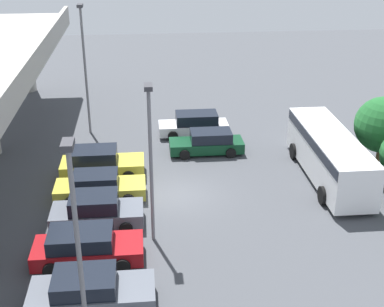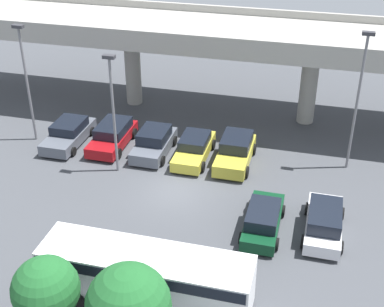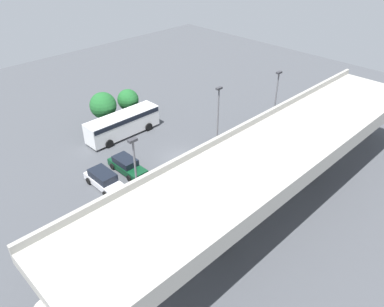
{
  "view_description": "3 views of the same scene",
  "coord_description": "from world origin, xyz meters",
  "px_view_note": "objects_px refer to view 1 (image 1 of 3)",
  "views": [
    {
      "loc": [
        -25.22,
        1.62,
        13.86
      ],
      "look_at": [
        0.3,
        -0.81,
        2.3
      ],
      "focal_mm": 50.0,
      "sensor_mm": 36.0,
      "label": 1
    },
    {
      "loc": [
        7.47,
        -24.75,
        17.38
      ],
      "look_at": [
        1.0,
        0.05,
        2.69
      ],
      "focal_mm": 50.0,
      "sensor_mm": 36.0,
      "label": 2
    },
    {
      "loc": [
        22.73,
        24.71,
        22.03
      ],
      "look_at": [
        -0.41,
        1.25,
        1.12
      ],
      "focal_mm": 35.0,
      "sensor_mm": 36.0,
      "label": 3
    }
  ],
  "objects_px": {
    "parked_car_2": "(96,211)",
    "lamp_post_near_aisle": "(77,240)",
    "parked_car_1": "(86,247)",
    "lamp_post_by_overpass": "(151,153)",
    "parked_car_0": "(90,292)",
    "parked_car_5": "(208,143)",
    "parked_car_6": "(195,124)",
    "lamp_post_mid_lot": "(85,61)",
    "parked_car_3": "(99,187)",
    "shuttle_bus": "(329,152)",
    "tree_front_centre": "(383,125)",
    "parked_car_4": "(101,163)"
  },
  "relations": [
    {
      "from": "parked_car_2",
      "to": "lamp_post_near_aisle",
      "type": "bearing_deg",
      "value": -88.14
    },
    {
      "from": "parked_car_1",
      "to": "lamp_post_by_overpass",
      "type": "distance_m",
      "value": 4.91
    },
    {
      "from": "parked_car_0",
      "to": "parked_car_1",
      "type": "relative_size",
      "value": 1.01
    },
    {
      "from": "parked_car_1",
      "to": "parked_car_5",
      "type": "xyz_separation_m",
      "value": [
        11.0,
        -6.62,
        -0.05
      ]
    },
    {
      "from": "parked_car_6",
      "to": "lamp_post_mid_lot",
      "type": "bearing_deg",
      "value": -9.08
    },
    {
      "from": "parked_car_2",
      "to": "lamp_post_by_overpass",
      "type": "bearing_deg",
      "value": -29.09
    },
    {
      "from": "parked_car_3",
      "to": "lamp_post_by_overpass",
      "type": "relative_size",
      "value": 0.64
    },
    {
      "from": "parked_car_6",
      "to": "lamp_post_mid_lot",
      "type": "xyz_separation_m",
      "value": [
        1.14,
        7.13,
        4.27
      ]
    },
    {
      "from": "lamp_post_mid_lot",
      "to": "parked_car_3",
      "type": "bearing_deg",
      "value": -172.63
    },
    {
      "from": "parked_car_6",
      "to": "shuttle_bus",
      "type": "distance_m",
      "value": 10.02
    },
    {
      "from": "lamp_post_mid_lot",
      "to": "parked_car_2",
      "type": "bearing_deg",
      "value": -174.03
    },
    {
      "from": "lamp_post_mid_lot",
      "to": "tree_front_centre",
      "type": "xyz_separation_m",
      "value": [
        -7.92,
        -17.11,
        -2.05
      ]
    },
    {
      "from": "parked_car_2",
      "to": "parked_car_4",
      "type": "xyz_separation_m",
      "value": [
        5.35,
        0.12,
        0.04
      ]
    },
    {
      "from": "parked_car_0",
      "to": "parked_car_6",
      "type": "distance_m",
      "value": 17.97
    },
    {
      "from": "tree_front_centre",
      "to": "lamp_post_mid_lot",
      "type": "bearing_deg",
      "value": 65.17
    },
    {
      "from": "parked_car_1",
      "to": "parked_car_4",
      "type": "bearing_deg",
      "value": 89.15
    },
    {
      "from": "parked_car_1",
      "to": "lamp_post_mid_lot",
      "type": "xyz_separation_m",
      "value": [
        15.2,
        1.03,
        4.28
      ]
    },
    {
      "from": "parked_car_1",
      "to": "lamp_post_by_overpass",
      "type": "bearing_deg",
      "value": 26.92
    },
    {
      "from": "parked_car_1",
      "to": "parked_car_3",
      "type": "xyz_separation_m",
      "value": [
        5.66,
        -0.2,
        -0.06
      ]
    },
    {
      "from": "parked_car_0",
      "to": "parked_car_4",
      "type": "xyz_separation_m",
      "value": [
        11.32,
        0.29,
        0.09
      ]
    },
    {
      "from": "parked_car_1",
      "to": "lamp_post_near_aisle",
      "type": "bearing_deg",
      "value": -84.59
    },
    {
      "from": "parked_car_3",
      "to": "parked_car_4",
      "type": "distance_m",
      "value": 2.67
    },
    {
      "from": "lamp_post_by_overpass",
      "to": "parked_car_5",
      "type": "bearing_deg",
      "value": -21.24
    },
    {
      "from": "parked_car_4",
      "to": "lamp_post_near_aisle",
      "type": "xyz_separation_m",
      "value": [
        -13.78,
        -0.39,
        3.87
      ]
    },
    {
      "from": "parked_car_1",
      "to": "parked_car_2",
      "type": "relative_size",
      "value": 1.07
    },
    {
      "from": "parked_car_2",
      "to": "lamp_post_mid_lot",
      "type": "bearing_deg",
      "value": 95.97
    },
    {
      "from": "parked_car_2",
      "to": "parked_car_6",
      "type": "relative_size",
      "value": 0.94
    },
    {
      "from": "parked_car_1",
      "to": "parked_car_6",
      "type": "bearing_deg",
      "value": 66.57
    },
    {
      "from": "parked_car_1",
      "to": "lamp_post_mid_lot",
      "type": "relative_size",
      "value": 0.55
    },
    {
      "from": "parked_car_0",
      "to": "lamp_post_by_overpass",
      "type": "bearing_deg",
      "value": 60.67
    },
    {
      "from": "parked_car_6",
      "to": "lamp_post_near_aisle",
      "type": "height_order",
      "value": "lamp_post_near_aisle"
    },
    {
      "from": "parked_car_2",
      "to": "shuttle_bus",
      "type": "xyz_separation_m",
      "value": [
        3.84,
        -12.73,
        0.86
      ]
    },
    {
      "from": "parked_car_5",
      "to": "lamp_post_near_aisle",
      "type": "relative_size",
      "value": 0.58
    },
    {
      "from": "shuttle_bus",
      "to": "lamp_post_by_overpass",
      "type": "relative_size",
      "value": 1.22
    },
    {
      "from": "parked_car_5",
      "to": "parked_car_6",
      "type": "bearing_deg",
      "value": -80.17
    },
    {
      "from": "parked_car_5",
      "to": "tree_front_centre",
      "type": "height_order",
      "value": "tree_front_centre"
    },
    {
      "from": "parked_car_0",
      "to": "parked_car_6",
      "type": "xyz_separation_m",
      "value": [
        17.05,
        -5.68,
        0.05
      ]
    },
    {
      "from": "parked_car_1",
      "to": "shuttle_bus",
      "type": "height_order",
      "value": "shuttle_bus"
    },
    {
      "from": "parked_car_5",
      "to": "shuttle_bus",
      "type": "height_order",
      "value": "shuttle_bus"
    },
    {
      "from": "parked_car_0",
      "to": "parked_car_2",
      "type": "xyz_separation_m",
      "value": [
        5.97,
        0.17,
        0.05
      ]
    },
    {
      "from": "parked_car_0",
      "to": "tree_front_centre",
      "type": "xyz_separation_m",
      "value": [
        10.27,
        -15.67,
        2.27
      ]
    },
    {
      "from": "parked_car_4",
      "to": "shuttle_bus",
      "type": "relative_size",
      "value": 0.52
    },
    {
      "from": "parked_car_0",
      "to": "tree_front_centre",
      "type": "distance_m",
      "value": 18.87
    },
    {
      "from": "lamp_post_by_overpass",
      "to": "tree_front_centre",
      "type": "xyz_separation_m",
      "value": [
        5.79,
        -13.15,
        -1.43
      ]
    },
    {
      "from": "parked_car_2",
      "to": "parked_car_6",
      "type": "height_order",
      "value": "parked_car_2"
    },
    {
      "from": "parked_car_3",
      "to": "parked_car_6",
      "type": "bearing_deg",
      "value": 54.94
    },
    {
      "from": "parked_car_1",
      "to": "parked_car_5",
      "type": "distance_m",
      "value": 12.84
    },
    {
      "from": "shuttle_bus",
      "to": "lamp_post_near_aisle",
      "type": "height_order",
      "value": "lamp_post_near_aisle"
    },
    {
      "from": "parked_car_6",
      "to": "lamp_post_near_aisle",
      "type": "xyz_separation_m",
      "value": [
        -19.51,
        5.58,
        3.91
      ]
    },
    {
      "from": "parked_car_5",
      "to": "lamp_post_near_aisle",
      "type": "bearing_deg",
      "value": 69.64
    }
  ]
}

